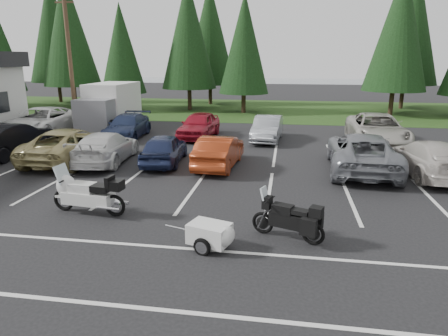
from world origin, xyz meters
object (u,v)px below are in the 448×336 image
car_far_2 (199,125)px  car_far_3 (267,128)px  adventure_motorcycle (288,215)px  car_near_5 (219,151)px  car_near_2 (70,145)px  car_near_4 (164,149)px  car_near_1 (10,139)px  car_near_6 (362,152)px  car_far_1 (127,126)px  utility_pole (70,55)px  car_far_4 (377,130)px  car_near_3 (106,147)px  touring_motorcycle (88,190)px  box_truck (107,107)px  cargo_trailer (210,236)px  car_near_7 (429,158)px  car_far_0 (41,122)px

car_far_2 → car_far_3: size_ratio=1.05×
adventure_motorcycle → car_near_5: bearing=134.4°
car_near_2 → car_near_4: size_ratio=1.37×
car_near_1 → car_far_3: size_ratio=1.17×
car_near_6 → car_far_1: car_near_6 is taller
car_far_1 → car_far_3: car_far_3 is taller
car_near_2 → adventure_motorcycle: size_ratio=2.46×
utility_pole → car_far_4: (18.51, -1.99, -3.88)m
car_near_3 → car_near_6: car_near_6 is taller
car_near_4 → car_near_2: bearing=-1.9°
utility_pole → touring_motorcycle: (7.90, -13.70, -3.95)m
car_near_1 → car_far_3: (11.99, 5.54, -0.11)m
car_far_4 → adventure_motorcycle: (-4.68, -12.55, -0.15)m
utility_pole → box_truck: 3.85m
car_near_3 → car_far_3: car_near_3 is taller
car_near_4 → car_far_1: car_far_1 is taller
car_near_1 → car_near_4: (7.74, -0.30, -0.12)m
car_far_3 → adventure_motorcycle: car_far_3 is taller
car_near_4 → cargo_trailer: car_near_4 is taller
car_near_5 → box_truck: bearing=-39.7°
utility_pole → adventure_motorcycle: size_ratio=4.10×
car_near_5 → car_far_4: (7.62, 5.79, 0.14)m
utility_pole → touring_motorcycle: bearing=-60.0°
car_far_4 → touring_motorcycle: 15.80m
car_near_7 → car_near_6: bearing=-12.4°
cargo_trailer → car_near_7: bearing=63.4°
car_near_1 → car_far_2: car_near_1 is taller
car_near_1 → car_near_3: 5.13m
car_near_3 → car_near_1: bearing=-10.4°
car_near_2 → car_near_6: 12.82m
car_far_3 → car_far_0: bearing=-173.9°
car_far_0 → car_far_4: size_ratio=1.00×
box_truck → car_near_4: 10.36m
car_far_2 → cargo_trailer: car_far_2 is taller
car_near_3 → car_near_7: 13.60m
utility_pole → car_near_1: bearing=-85.0°
car_near_2 → adventure_motorcycle: car_near_2 is taller
car_near_5 → car_far_4: bearing=-139.5°
car_near_4 → touring_motorcycle: (-0.49, -6.07, 0.07)m
car_near_6 → cargo_trailer: size_ratio=3.96×
car_near_3 → car_near_6: size_ratio=0.83×
car_near_2 → car_far_4: size_ratio=0.91×
car_near_1 → car_near_6: bearing=-178.4°
utility_pole → car_near_5: (10.89, -7.78, -4.02)m
car_far_0 → car_far_1: size_ratio=1.28×
car_far_2 → adventure_motorcycle: 13.97m
box_truck → car_near_3: 9.17m
utility_pole → car_near_4: utility_pole is taller
car_far_2 → adventure_motorcycle: (5.21, -12.96, -0.07)m
car_near_7 → touring_motorcycle: touring_motorcycle is taller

